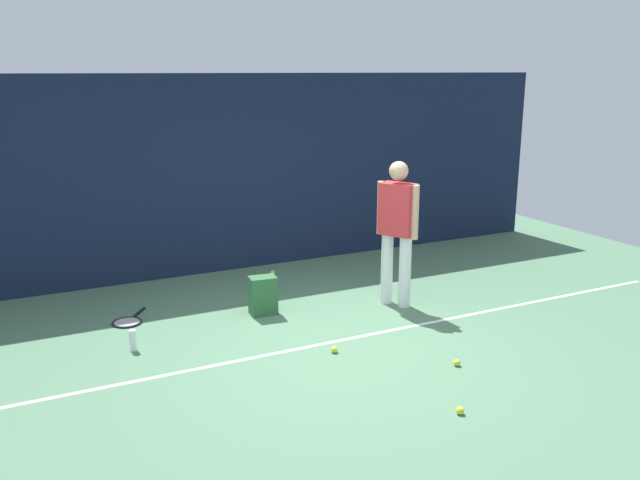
{
  "coord_description": "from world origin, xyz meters",
  "views": [
    {
      "loc": [
        -2.92,
        -5.5,
        2.69
      ],
      "look_at": [
        0.0,
        0.4,
        1.0
      ],
      "focal_mm": 37.21,
      "sensor_mm": 36.0,
      "label": 1
    }
  ],
  "objects_px": {
    "tennis_player": "(397,225)",
    "backpack": "(263,296)",
    "tennis_ball_by_fence": "(457,363)",
    "tennis_ball_far_left": "(272,273)",
    "water_bottle": "(133,340)",
    "tennis_ball_near_player": "(334,350)",
    "tennis_ball_mid_court": "(460,410)",
    "tennis_racket": "(128,321)"
  },
  "relations": [
    {
      "from": "tennis_ball_near_player",
      "to": "tennis_ball_far_left",
      "type": "distance_m",
      "value": 2.65
    },
    {
      "from": "tennis_ball_far_left",
      "to": "water_bottle",
      "type": "distance_m",
      "value": 2.76
    },
    {
      "from": "tennis_ball_mid_court",
      "to": "tennis_ball_far_left",
      "type": "xyz_separation_m",
      "value": [
        0.07,
        4.14,
        0.0
      ]
    },
    {
      "from": "tennis_ball_mid_court",
      "to": "tennis_racket",
      "type": "bearing_deg",
      "value": 121.89
    },
    {
      "from": "tennis_ball_by_fence",
      "to": "tennis_player",
      "type": "bearing_deg",
      "value": 76.89
    },
    {
      "from": "tennis_ball_mid_court",
      "to": "water_bottle",
      "type": "relative_size",
      "value": 0.31
    },
    {
      "from": "tennis_racket",
      "to": "tennis_ball_mid_court",
      "type": "height_order",
      "value": "tennis_ball_mid_court"
    },
    {
      "from": "tennis_ball_near_player",
      "to": "tennis_ball_mid_court",
      "type": "xyz_separation_m",
      "value": [
        0.35,
        -1.51,
        0.0
      ]
    },
    {
      "from": "tennis_ball_mid_court",
      "to": "tennis_ball_far_left",
      "type": "relative_size",
      "value": 1.0
    },
    {
      "from": "tennis_ball_near_player",
      "to": "tennis_ball_mid_court",
      "type": "distance_m",
      "value": 1.55
    },
    {
      "from": "backpack",
      "to": "tennis_ball_near_player",
      "type": "distance_m",
      "value": 1.36
    },
    {
      "from": "tennis_player",
      "to": "tennis_ball_by_fence",
      "type": "relative_size",
      "value": 25.76
    },
    {
      "from": "backpack",
      "to": "tennis_ball_mid_court",
      "type": "distance_m",
      "value": 2.9
    },
    {
      "from": "tennis_racket",
      "to": "water_bottle",
      "type": "bearing_deg",
      "value": 28.78
    },
    {
      "from": "tennis_ball_near_player",
      "to": "water_bottle",
      "type": "relative_size",
      "value": 0.31
    },
    {
      "from": "tennis_ball_near_player",
      "to": "tennis_ball_by_fence",
      "type": "xyz_separation_m",
      "value": [
        0.89,
        -0.78,
        0.0
      ]
    },
    {
      "from": "tennis_racket",
      "to": "backpack",
      "type": "distance_m",
      "value": 1.5
    },
    {
      "from": "tennis_racket",
      "to": "tennis_ball_far_left",
      "type": "xyz_separation_m",
      "value": [
        2.08,
        0.9,
        0.02
      ]
    },
    {
      "from": "tennis_ball_far_left",
      "to": "tennis_ball_mid_court",
      "type": "bearing_deg",
      "value": -90.97
    },
    {
      "from": "tennis_racket",
      "to": "tennis_ball_far_left",
      "type": "distance_m",
      "value": 2.27
    },
    {
      "from": "backpack",
      "to": "tennis_ball_by_fence",
      "type": "xyz_separation_m",
      "value": [
        1.12,
        -2.1,
        -0.18
      ]
    },
    {
      "from": "tennis_racket",
      "to": "tennis_ball_by_fence",
      "type": "height_order",
      "value": "tennis_ball_by_fence"
    },
    {
      "from": "tennis_player",
      "to": "tennis_ball_far_left",
      "type": "height_order",
      "value": "tennis_player"
    },
    {
      "from": "tennis_player",
      "to": "water_bottle",
      "type": "xyz_separation_m",
      "value": [
        -3.04,
        0.02,
        -0.86
      ]
    },
    {
      "from": "tennis_player",
      "to": "backpack",
      "type": "bearing_deg",
      "value": -133.28
    },
    {
      "from": "tennis_player",
      "to": "tennis_ball_mid_court",
      "type": "xyz_separation_m",
      "value": [
        -0.93,
        -2.43,
        -0.93
      ]
    },
    {
      "from": "tennis_ball_mid_court",
      "to": "water_bottle",
      "type": "xyz_separation_m",
      "value": [
        -2.11,
        2.44,
        0.07
      ]
    },
    {
      "from": "tennis_ball_far_left",
      "to": "tennis_ball_near_player",
      "type": "bearing_deg",
      "value": -99.17
    },
    {
      "from": "tennis_player",
      "to": "tennis_ball_mid_court",
      "type": "bearing_deg",
      "value": -49.0
    },
    {
      "from": "tennis_ball_by_fence",
      "to": "tennis_ball_far_left",
      "type": "height_order",
      "value": "same"
    },
    {
      "from": "tennis_ball_mid_court",
      "to": "tennis_player",
      "type": "bearing_deg",
      "value": 69.01
    },
    {
      "from": "tennis_ball_far_left",
      "to": "tennis_ball_by_fence",
      "type": "bearing_deg",
      "value": -82.15
    },
    {
      "from": "tennis_player",
      "to": "backpack",
      "type": "distance_m",
      "value": 1.74
    },
    {
      "from": "tennis_racket",
      "to": "tennis_ball_by_fence",
      "type": "distance_m",
      "value": 3.57
    },
    {
      "from": "tennis_ball_by_fence",
      "to": "tennis_ball_far_left",
      "type": "bearing_deg",
      "value": 97.85
    },
    {
      "from": "tennis_ball_far_left",
      "to": "water_bottle",
      "type": "relative_size",
      "value": 0.31
    },
    {
      "from": "backpack",
      "to": "tennis_ball_far_left",
      "type": "xyz_separation_m",
      "value": [
        0.65,
        1.3,
        -0.18
      ]
    },
    {
      "from": "tennis_ball_far_left",
      "to": "tennis_player",
      "type": "bearing_deg",
      "value": -63.25
    },
    {
      "from": "backpack",
      "to": "tennis_ball_by_fence",
      "type": "bearing_deg",
      "value": 124.02
    },
    {
      "from": "tennis_racket",
      "to": "tennis_ball_far_left",
      "type": "bearing_deg",
      "value": 149.13
    },
    {
      "from": "tennis_player",
      "to": "backpack",
      "type": "height_order",
      "value": "tennis_player"
    },
    {
      "from": "tennis_racket",
      "to": "tennis_ball_mid_court",
      "type": "distance_m",
      "value": 3.81
    }
  ]
}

